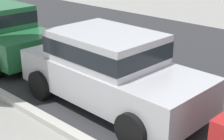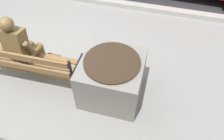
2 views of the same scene
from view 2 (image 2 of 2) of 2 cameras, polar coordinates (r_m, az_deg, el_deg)
ground_plane at (r=4.32m, az=-19.39°, el=-2.60°), size 80.00×80.00×0.00m
park_bench at (r=3.91m, az=-21.57°, el=1.84°), size 1.81×0.57×0.95m
bronze_statue_seated at (r=4.00m, az=-21.91°, el=5.48°), size 0.66×0.76×1.37m
concrete_planter at (r=3.60m, az=0.00°, el=-2.13°), size 0.98×0.98×0.80m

